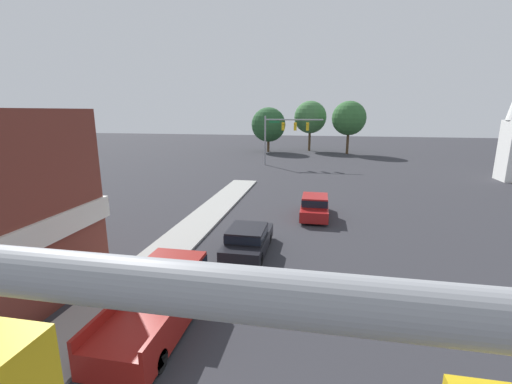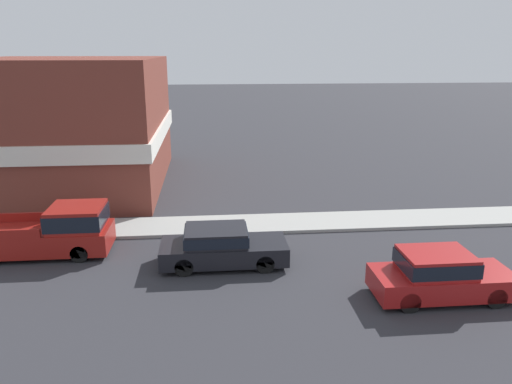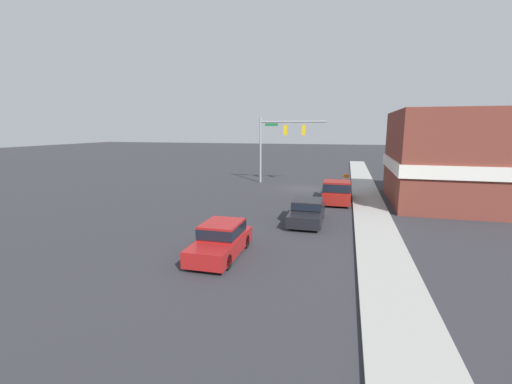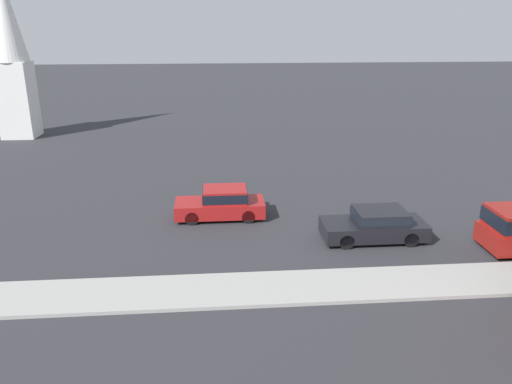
% 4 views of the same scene
% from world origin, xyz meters
% --- Properties ---
extents(ground_plane, '(200.00, 200.00, 0.00)m').
position_xyz_m(ground_plane, '(0.00, 0.00, 0.00)').
color(ground_plane, '#2D2D33').
extents(sidewalk_curb, '(2.40, 60.00, 0.14)m').
position_xyz_m(sidewalk_curb, '(-5.70, 0.00, 0.07)').
color(sidewalk_curb, '#9E9E99').
rests_on(sidewalk_curb, ground).
extents(near_signal_assembly, '(7.09, 0.49, 7.07)m').
position_xyz_m(near_signal_assembly, '(3.09, -2.99, 5.10)').
color(near_signal_assembly, gray).
rests_on(near_signal_assembly, ground).
extents(car_lead, '(1.95, 4.62, 1.43)m').
position_xyz_m(car_lead, '(-1.60, 12.17, 0.75)').
color(car_lead, black).
rests_on(car_lead, ground).
extents(car_oncoming, '(1.83, 4.43, 1.56)m').
position_xyz_m(car_oncoming, '(1.63, 19.02, 0.81)').
color(car_oncoming, black).
rests_on(car_oncoming, ground).
extents(pickup_truck_parked, '(2.10, 5.26, 1.91)m').
position_xyz_m(pickup_truck_parked, '(-3.25, 5.79, 0.93)').
color(pickup_truck_parked, black).
rests_on(pickup_truck_parked, ground).
extents(construction_barrel, '(0.63, 0.63, 0.95)m').
position_xyz_m(construction_barrel, '(-3.90, -4.77, 0.48)').
color(construction_barrel, orange).
rests_on(construction_barrel, ground).
extents(corner_brick_building, '(13.62, 10.75, 7.23)m').
position_xyz_m(corner_brick_building, '(-14.06, 3.82, 3.55)').
color(corner_brick_building, brown).
rests_on(corner_brick_building, ground).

